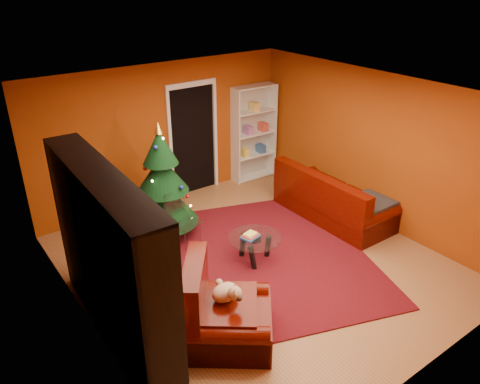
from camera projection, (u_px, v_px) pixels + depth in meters
floor at (255, 264)px, 7.15m from camera, size 5.00×5.50×0.05m
ceiling at (258, 93)px, 5.99m from camera, size 5.00×5.50×0.05m
wall_back at (164, 134)px, 8.58m from camera, size 5.00×0.05×2.60m
wall_left at (79, 243)px, 5.23m from camera, size 0.05×5.50×2.60m
wall_right at (374, 149)px, 7.91m from camera, size 0.05×5.50×2.60m
doorway at (193, 141)px, 8.98m from camera, size 1.06×0.60×2.16m
rug at (265, 257)px, 7.28m from camera, size 4.04×4.35×0.02m
media_unit at (110, 260)px, 5.31m from camera, size 0.54×2.84×2.16m
christmas_tree at (162, 182)px, 7.51m from camera, size 1.26×1.26×1.97m
gift_box_teal at (130, 230)px, 7.78m from camera, size 0.28×0.28×0.27m
gift_box_red at (126, 220)px, 8.13m from camera, size 0.21×0.21×0.19m
white_bookshelf at (254, 133)px, 9.61m from camera, size 0.95×0.37×2.02m
armchair at (229, 309)px, 5.53m from camera, size 1.54×1.54×0.86m
dog at (225, 293)px, 5.48m from camera, size 0.48×0.50×0.28m
sofa at (334, 194)px, 8.25m from camera, size 0.98×2.16×0.93m
coffee_table at (254, 249)px, 7.11m from camera, size 1.00×1.00×0.51m
acrylic_chair at (184, 223)px, 7.43m from camera, size 0.53×0.56×0.82m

